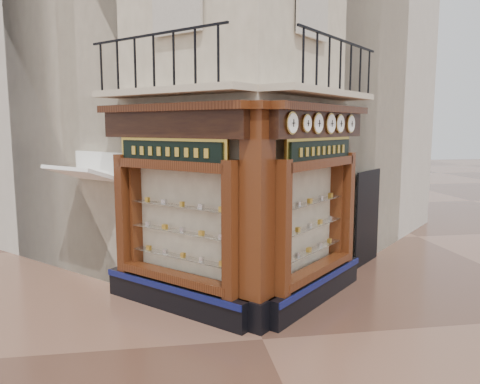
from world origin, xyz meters
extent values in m
plane|color=#4D3024|center=(0.00, 0.00, 0.00)|extent=(80.00, 80.00, 0.00)
cube|color=beige|center=(0.00, 6.16, 6.00)|extent=(11.31, 11.31, 12.00)
cube|color=beige|center=(-2.47, 8.63, 5.50)|extent=(11.31, 11.31, 11.00)
cube|color=beige|center=(2.47, 8.63, 5.50)|extent=(11.31, 11.31, 11.00)
cube|color=black|center=(-1.44, 1.54, 0.28)|extent=(2.72, 2.72, 0.55)
cube|color=#0E1347|center=(-1.57, 1.41, 0.49)|extent=(2.50, 2.50, 0.12)
cube|color=#37170A|center=(-0.45, 0.55, 1.77)|extent=(0.37, 0.37, 2.45)
cube|color=#37170A|center=(-2.43, 2.53, 1.77)|extent=(0.37, 0.37, 2.45)
cube|color=beige|center=(-1.20, 1.77, 1.75)|extent=(1.80, 1.80, 2.10)
cube|color=black|center=(-1.42, 1.55, 3.60)|extent=(2.69, 2.69, 0.50)
cube|color=#37170A|center=(-1.47, 1.50, 3.91)|extent=(2.86, 2.86, 0.14)
cube|color=black|center=(1.44, 1.54, 0.28)|extent=(2.72, 2.72, 0.55)
cube|color=#0E1347|center=(1.57, 1.41, 0.49)|extent=(2.50, 2.50, 0.12)
cube|color=#37170A|center=(0.45, 0.55, 1.77)|extent=(0.37, 0.37, 2.45)
cube|color=#37170A|center=(2.43, 2.53, 1.77)|extent=(0.37, 0.37, 2.45)
cube|color=beige|center=(1.20, 1.77, 1.75)|extent=(1.80, 1.80, 2.10)
cube|color=black|center=(1.42, 1.55, 3.60)|extent=(2.69, 2.69, 0.50)
cube|color=#37170A|center=(1.47, 1.50, 3.91)|extent=(2.86, 2.86, 0.14)
cube|color=black|center=(0.00, 0.50, 0.28)|extent=(0.78, 0.78, 0.55)
cube|color=#37170A|center=(0.00, 0.50, 2.20)|extent=(0.64, 0.64, 3.50)
cube|color=#37170A|center=(0.00, 0.50, 3.91)|extent=(0.85, 0.85, 0.14)
cube|color=beige|center=(-1.48, 1.49, 4.20)|extent=(2.97, 2.97, 0.12)
cube|color=black|center=(-1.72, 1.26, 5.15)|extent=(2.36, 2.36, 0.04)
cube|color=beige|center=(1.48, 1.49, 4.20)|extent=(2.97, 2.97, 0.12)
cube|color=black|center=(1.72, 1.26, 5.15)|extent=(2.36, 2.36, 0.04)
cylinder|color=#B18A3B|center=(0.58, 0.49, 3.62)|extent=(0.31, 0.31, 0.39)
cylinder|color=white|center=(0.60, 0.47, 3.62)|extent=(0.25, 0.25, 0.33)
cube|color=black|center=(0.61, 0.46, 3.62)|extent=(0.02, 0.02, 0.13)
cube|color=black|center=(0.61, 0.46, 3.62)|extent=(0.08, 0.08, 0.01)
cylinder|color=#B18A3B|center=(0.96, 0.86, 3.62)|extent=(0.27, 0.27, 0.33)
cylinder|color=white|center=(0.98, 0.84, 3.62)|extent=(0.21, 0.21, 0.28)
cube|color=black|center=(0.99, 0.83, 3.62)|extent=(0.02, 0.02, 0.11)
cube|color=black|center=(0.99, 0.83, 3.62)|extent=(0.07, 0.07, 0.01)
cylinder|color=#B18A3B|center=(1.27, 1.18, 3.62)|extent=(0.32, 0.32, 0.40)
cylinder|color=white|center=(1.29, 1.16, 3.62)|extent=(0.26, 0.26, 0.34)
cube|color=black|center=(1.30, 1.14, 3.62)|extent=(0.02, 0.02, 0.13)
cube|color=black|center=(1.30, 1.14, 3.62)|extent=(0.08, 0.08, 0.01)
cylinder|color=#B18A3B|center=(1.66, 1.56, 3.62)|extent=(0.33, 0.33, 0.41)
cylinder|color=white|center=(1.68, 1.54, 3.62)|extent=(0.26, 0.26, 0.35)
cube|color=black|center=(1.69, 1.53, 3.62)|extent=(0.02, 0.02, 0.14)
cube|color=black|center=(1.69, 1.53, 3.62)|extent=(0.08, 0.08, 0.01)
cylinder|color=#B18A3B|center=(1.97, 1.87, 3.62)|extent=(0.31, 0.31, 0.38)
cylinder|color=white|center=(1.99, 1.85, 3.62)|extent=(0.25, 0.25, 0.33)
cube|color=black|center=(2.00, 1.84, 3.62)|extent=(0.02, 0.02, 0.13)
cube|color=black|center=(2.00, 1.84, 3.62)|extent=(0.08, 0.08, 0.01)
cylinder|color=#B18A3B|center=(2.36, 2.26, 3.62)|extent=(0.31, 0.31, 0.39)
cylinder|color=white|center=(2.38, 2.24, 3.62)|extent=(0.25, 0.25, 0.34)
cube|color=black|center=(2.39, 2.23, 3.62)|extent=(0.02, 0.02, 0.13)
cube|color=black|center=(2.39, 2.23, 3.62)|extent=(0.08, 0.08, 0.01)
cube|color=gold|center=(-1.45, 1.53, 3.10)|extent=(1.95, 1.95, 0.52)
cube|color=black|center=(-1.48, 1.50, 3.10)|extent=(1.82, 1.82, 0.39)
cube|color=gold|center=(1.45, 1.53, 3.10)|extent=(1.93, 1.93, 0.52)
cube|color=black|center=(1.48, 1.50, 3.10)|extent=(1.80, 1.80, 0.39)
camera|label=1|loc=(-1.54, -7.31, 3.55)|focal=35.00mm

